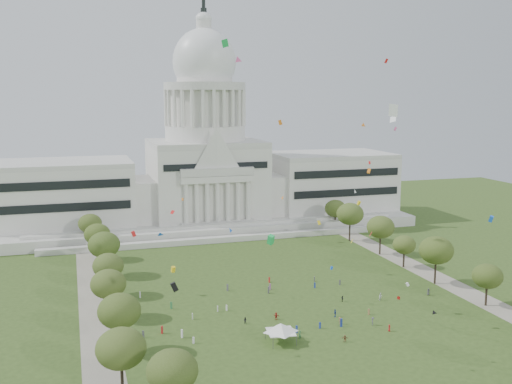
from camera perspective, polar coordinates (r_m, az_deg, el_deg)
The scene contains 32 objects.
ground at distance 142.98m, azimuth 5.47°, elevation -12.35°, with size 400.00×400.00×0.00m, color #344A1C.
capitol at distance 243.55m, azimuth -4.78°, elevation 2.08°, with size 160.00×64.50×91.30m.
path_left at distance 161.28m, azimuth -15.12°, elevation -10.09°, with size 8.00×160.00×0.04m, color gray.
path_right at distance 189.66m, azimuth 15.50°, elevation -7.17°, with size 8.00×160.00×0.04m, color gray.
row_tree_l_0 at distance 109.98m, azimuth -12.74°, elevation -14.34°, with size 8.85×8.85×12.59m.
row_tree_l_1 at distance 127.42m, azimuth -12.89°, elevation -11.00°, with size 8.86×8.86×12.59m.
row_tree_r_1 at distance 161.88m, azimuth 21.18°, elevation -7.49°, with size 7.58×7.58×10.78m.
row_tree_l_2 at distance 146.68m, azimuth -13.89°, elevation -8.50°, with size 8.42×8.42×11.97m.
row_tree_r_2 at distance 175.01m, azimuth 16.79°, elevation -5.34°, with size 9.55×9.55×13.58m.
row_tree_l_3 at distance 162.71m, azimuth -13.91°, elevation -6.84°, with size 8.12×8.12×11.55m.
row_tree_r_3 at distance 189.63m, azimuth 13.94°, elevation -4.90°, with size 7.01×7.01×9.98m.
row_tree_l_4 at distance 180.27m, azimuth -14.28°, elevation -4.89°, with size 9.29×9.29×13.21m.
row_tree_r_4 at distance 202.38m, azimuth 11.78°, elevation -3.29°, with size 9.19×9.19×13.06m.
row_tree_l_5 at distance 198.53m, azimuth -14.89°, elevation -3.91°, with size 8.33×8.33×11.85m.
row_tree_r_5 at distance 219.13m, azimuth 8.95°, elevation -2.08°, with size 9.82×9.82×13.96m.
row_tree_l_6 at distance 216.22m, azimuth -15.53°, elevation -2.91°, with size 8.19×8.19×11.64m.
row_tree_r_6 at distance 236.33m, azimuth 7.57°, elevation -1.57°, with size 8.42×8.42×11.97m.
near_tree_0 at distance 101.52m, azimuth -7.98°, elevation -16.51°, with size 8.47×8.47×12.04m.
event_tent at distance 131.10m, azimuth 2.38°, elevation -12.76°, with size 8.78×8.78×4.42m.
person_0 at distance 167.06m, azimuth 16.10°, elevation -9.13°, with size 0.90×0.59×1.84m, color #4C4C51.
person_2 at distance 160.21m, azimuth 11.79°, elevation -9.72°, with size 0.96×0.60×1.99m, color silver.
person_3 at distance 142.98m, azimuth 7.99°, elevation -12.04°, with size 1.10×0.57×1.71m, color olive.
person_4 at distance 147.07m, azimuth 7.54°, elevation -11.36°, with size 1.13×0.62×1.93m, color navy.
person_5 at distance 144.34m, azimuth 1.93°, elevation -11.73°, with size 1.65×0.65×1.77m, color #B21E1E.
person_6 at distance 140.96m, azimuth 12.57°, elevation -12.52°, with size 0.78×0.51×1.59m, color #B21E1E.
person_7 at distance 134.15m, azimuth 4.19°, elevation -13.40°, with size 0.68×0.50×1.87m, color #33723F.
person_8 at distance 141.97m, azimuth -1.05°, elevation -12.13°, with size 0.78×0.48×1.60m, color #26262B.
person_9 at distance 143.53m, azimuth 11.06°, elevation -11.99°, with size 1.24×0.64×1.93m, color #4C4C51.
person_10 at distance 157.58m, azimuth 8.23°, elevation -10.02°, with size 0.93×0.51×1.58m, color #26262B.
person_11 at distance 133.61m, azimuth 8.47°, elevation -13.63°, with size 1.50×0.59×1.62m, color olive.
distant_crowd at distance 150.90m, azimuth -2.21°, elevation -10.79°, with size 58.58×36.71×1.94m.
kite_swarm at distance 144.45m, azimuth 4.99°, elevation -0.58°, with size 80.07×105.18×64.10m.
Camera 1 is at (-51.88, -122.45, 52.52)m, focal length 42.00 mm.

